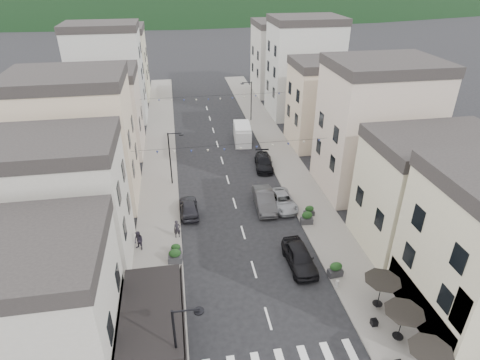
% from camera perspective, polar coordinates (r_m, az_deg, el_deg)
% --- Properties ---
extents(sidewalk_left, '(4.00, 76.00, 0.12)m').
position_cam_1_polar(sidewalk_left, '(49.75, -11.33, 2.70)').
color(sidewalk_left, slate).
rests_on(sidewalk_left, ground).
extents(sidewalk_right, '(4.00, 76.00, 0.12)m').
position_cam_1_polar(sidewalk_right, '(51.27, 5.65, 3.95)').
color(sidewalk_right, slate).
rests_on(sidewalk_right, ground).
extents(boutique_building, '(12.00, 8.00, 8.00)m').
position_cam_1_polar(boutique_building, '(27.05, -30.58, -16.45)').
color(boutique_building, '#B3AFA4').
rests_on(boutique_building, ground).
extents(boutique_awning, '(3.77, 7.50, 3.28)m').
position_cam_1_polar(boutique_awning, '(25.69, -11.93, -17.63)').
color(boutique_awning, black).
rests_on(boutique_awning, ground).
extents(buildings_row_left, '(10.20, 54.16, 14.00)m').
position_cam_1_polar(buildings_row_left, '(53.70, -19.49, 10.55)').
color(buildings_row_left, '#B3AFA4').
rests_on(buildings_row_left, ground).
extents(buildings_row_right, '(10.20, 54.16, 14.50)m').
position_cam_1_polar(buildings_row_right, '(55.30, 11.94, 12.27)').
color(buildings_row_right, beige).
rests_on(buildings_row_right, ground).
extents(cafe_terrace, '(2.50, 8.10, 2.53)m').
position_cam_1_polar(cafe_terrace, '(27.82, 22.23, -17.37)').
color(cafe_terrace, black).
rests_on(cafe_terrace, ground).
extents(streetlamp_left_near, '(1.70, 0.56, 6.00)m').
position_cam_1_polar(streetlamp_left_near, '(23.17, -8.44, -21.74)').
color(streetlamp_left_near, black).
rests_on(streetlamp_left_near, ground).
extents(streetlamp_left_far, '(1.70, 0.56, 6.00)m').
position_cam_1_polar(streetlamp_left_far, '(42.72, -9.61, 3.78)').
color(streetlamp_left_far, black).
rests_on(streetlamp_left_far, ground).
extents(streetlamp_right_far, '(1.70, 0.56, 6.00)m').
position_cam_1_polar(streetlamp_right_far, '(60.55, 1.35, 11.71)').
color(streetlamp_right_far, black).
rests_on(streetlamp_right_far, ground).
extents(bollards, '(11.66, 10.26, 0.60)m').
position_cam_1_polar(bollards, '(28.38, 4.29, -19.19)').
color(bollards, gray).
rests_on(bollards, ground).
extents(bunting_near, '(19.00, 0.28, 0.62)m').
position_cam_1_polar(bunting_near, '(38.61, -1.07, 4.59)').
color(bunting_near, black).
rests_on(bunting_near, ground).
extents(bunting_far, '(19.00, 0.28, 0.62)m').
position_cam_1_polar(bunting_far, '(53.49, -3.67, 11.53)').
color(bunting_far, black).
rests_on(bunting_far, ground).
extents(parked_car_a, '(2.07, 4.88, 1.65)m').
position_cam_1_polar(parked_car_a, '(32.67, 8.47, -10.79)').
color(parked_car_a, black).
rests_on(parked_car_a, ground).
extents(parked_car_b, '(1.99, 5.13, 1.67)m').
position_cam_1_polar(parked_car_b, '(39.41, 3.51, -2.85)').
color(parked_car_b, '#343436').
rests_on(parked_car_b, ground).
extents(parked_car_c, '(2.39, 4.81, 1.31)m').
position_cam_1_polar(parked_car_c, '(39.79, 6.08, -2.94)').
color(parked_car_c, '#919398').
rests_on(parked_car_c, ground).
extents(parked_car_d, '(2.53, 5.01, 1.40)m').
position_cam_1_polar(parked_car_d, '(47.07, 3.40, 2.54)').
color(parked_car_d, black).
rests_on(parked_car_d, ground).
extents(parked_car_e, '(1.82, 4.30, 1.45)m').
position_cam_1_polar(parked_car_e, '(38.74, -7.28, -3.86)').
color(parked_car_e, black).
rests_on(parked_car_e, ground).
extents(delivery_van, '(2.56, 5.40, 2.50)m').
position_cam_1_polar(delivery_van, '(53.82, 0.33, 6.69)').
color(delivery_van, silver).
rests_on(delivery_van, ground).
extents(pedestrian_a, '(0.64, 0.46, 1.67)m').
position_cam_1_polar(pedestrian_a, '(35.52, -8.92, -6.90)').
color(pedestrian_a, black).
rests_on(pedestrian_a, sidewalk_left).
extents(pedestrian_b, '(1.08, 1.05, 1.76)m').
position_cam_1_polar(pedestrian_b, '(34.73, -14.20, -8.37)').
color(pedestrian_b, '#24202A').
rests_on(pedestrian_b, sidewalk_left).
extents(planter_la, '(0.90, 0.52, 0.99)m').
position_cam_1_polar(planter_la, '(33.87, -9.11, -9.69)').
color(planter_la, '#2D2D2F').
rests_on(planter_la, sidewalk_left).
extents(planter_lb, '(1.20, 0.78, 1.25)m').
position_cam_1_polar(planter_lb, '(32.99, -9.23, -10.62)').
color(planter_lb, '#323235').
rests_on(planter_lb, sidewalk_left).
extents(planter_ra, '(1.17, 0.73, 1.25)m').
position_cam_1_polar(planter_ra, '(32.23, 13.44, -12.26)').
color(planter_ra, '#29282B').
rests_on(planter_ra, sidewalk_right).
extents(planter_rb, '(1.17, 0.70, 1.26)m').
position_cam_1_polar(planter_rb, '(37.44, 9.49, -5.31)').
color(planter_rb, '#302F32').
rests_on(planter_rb, sidewalk_right).
extents(planter_rc, '(1.01, 0.63, 1.07)m').
position_cam_1_polar(planter_rc, '(38.62, 9.82, -4.34)').
color(planter_rc, '#29292B').
rests_on(planter_rc, sidewalk_right).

